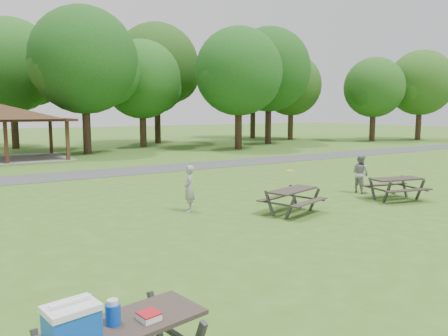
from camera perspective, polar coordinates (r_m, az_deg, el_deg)
ground at (r=11.82m, az=6.47°, el=-8.76°), size 160.00×160.00×0.00m
asphalt_path at (r=24.12m, az=-15.00°, el=-0.59°), size 120.00×3.20×0.02m
tree_row_e at (r=35.23m, az=-17.66°, el=12.84°), size 8.40×8.00×11.02m
tree_row_f at (r=40.39m, az=-10.57°, el=11.00°), size 7.35×7.00×9.55m
tree_row_g at (r=37.57m, az=2.02°, el=12.14°), size 7.77×7.40×10.25m
tree_row_h at (r=44.00m, az=5.96°, el=12.34°), size 8.61×8.20×11.37m
tree_row_i at (r=50.43m, az=8.82°, el=10.40°), size 7.14×6.80×9.52m
tree_row_j at (r=50.28m, az=19.04°, el=9.69°), size 6.72×6.40×8.96m
tree_deep_b at (r=42.29m, az=-25.92°, el=11.64°), size 8.40×8.00×11.13m
tree_deep_c at (r=44.91m, az=-8.69°, el=12.73°), size 8.82×8.40×11.90m
tree_deep_d at (r=52.75m, az=3.89°, el=11.55°), size 8.40×8.00×11.27m
tree_flank_right at (r=54.29m, az=24.33°, el=9.88°), size 7.56×7.20×9.97m
picnic_table_near at (r=5.41m, az=-15.15°, el=-20.30°), size 2.25×1.92×1.40m
picnic_table_middle at (r=14.26m, az=8.94°, el=-3.50°), size 2.23×1.98×0.82m
picnic_table_far at (r=17.41m, az=21.59°, el=-1.88°), size 2.24×1.95×0.84m
frisbee_in_flight at (r=16.20m, az=8.59°, el=-0.32°), size 0.31×0.31×0.02m
frisbee_thrower at (r=14.36m, az=-4.61°, el=-2.69°), size 0.55×0.65×1.53m
frisbee_catcher at (r=18.44m, az=17.37°, el=-0.71°), size 0.61×0.77×1.55m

